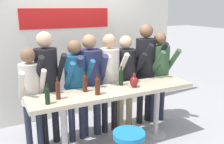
# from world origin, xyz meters

# --- Properties ---
(back_wall) EXTENTS (4.17, 0.12, 2.85)m
(back_wall) POSITION_xyz_m (-0.00, 1.49, 1.43)
(back_wall) COLOR silver
(back_wall) RESTS_ON ground_plane
(tasting_table) EXTENTS (2.57, 0.58, 0.95)m
(tasting_table) POSITION_xyz_m (-0.00, 0.00, 0.81)
(tasting_table) COLOR beige
(tasting_table) RESTS_ON ground_plane
(person_far_left) EXTENTS (0.37, 0.49, 1.59)m
(person_far_left) POSITION_xyz_m (-1.14, 0.45, 0.99)
(person_far_left) COLOR #23283D
(person_far_left) RESTS_ON ground_plane
(person_left) EXTENTS (0.45, 0.58, 1.80)m
(person_left) POSITION_xyz_m (-0.88, 0.53, 1.13)
(person_left) COLOR black
(person_left) RESTS_ON ground_plane
(person_center_left) EXTENTS (0.42, 0.53, 1.66)m
(person_center_left) POSITION_xyz_m (-0.46, 0.44, 1.04)
(person_center_left) COLOR #23283D
(person_center_left) RESTS_ON ground_plane
(person_center) EXTENTS (0.54, 0.63, 1.73)m
(person_center) POSITION_xyz_m (-0.20, 0.50, 1.06)
(person_center) COLOR #23283D
(person_center) RESTS_ON ground_plane
(person_center_right) EXTENTS (0.41, 0.53, 1.72)m
(person_center_right) POSITION_xyz_m (0.15, 0.47, 1.08)
(person_center_right) COLOR black
(person_center_right) RESTS_ON ground_plane
(person_right) EXTENTS (0.47, 0.57, 1.68)m
(person_right) POSITION_xyz_m (0.48, 0.51, 1.04)
(person_right) COLOR gray
(person_right) RESTS_ON ground_plane
(person_far_right) EXTENTS (0.47, 0.60, 1.86)m
(person_far_right) POSITION_xyz_m (0.90, 0.52, 1.16)
(person_far_right) COLOR black
(person_far_right) RESTS_ON ground_plane
(person_rightmost) EXTENTS (0.46, 0.56, 1.71)m
(person_rightmost) POSITION_xyz_m (1.16, 0.46, 1.05)
(person_rightmost) COLOR #23283D
(person_rightmost) RESTS_ON ground_plane
(wine_bottle_0) EXTENTS (0.06, 0.06, 0.31)m
(wine_bottle_0) POSITION_xyz_m (-0.43, 0.11, 1.09)
(wine_bottle_0) COLOR #4C1E0F
(wine_bottle_0) RESTS_ON tasting_table
(wine_bottle_1) EXTENTS (0.06, 0.06, 0.27)m
(wine_bottle_1) POSITION_xyz_m (-1.03, -0.14, 1.07)
(wine_bottle_1) COLOR black
(wine_bottle_1) RESTS_ON tasting_table
(wine_bottle_2) EXTENTS (0.07, 0.07, 0.31)m
(wine_bottle_2) POSITION_xyz_m (0.19, 0.14, 1.09)
(wine_bottle_2) COLOR black
(wine_bottle_2) RESTS_ON tasting_table
(wine_bottle_3) EXTENTS (0.06, 0.06, 0.31)m
(wine_bottle_3) POSITION_xyz_m (-0.86, -0.02, 1.09)
(wine_bottle_3) COLOR #4C1E0F
(wine_bottle_3) RESTS_ON tasting_table
(wine_bottle_4) EXTENTS (0.07, 0.07, 0.30)m
(wine_bottle_4) POSITION_xyz_m (-0.32, -0.09, 1.08)
(wine_bottle_4) COLOR #4C1E0F
(wine_bottle_4) RESTS_ON tasting_table
(decorative_vase) EXTENTS (0.13, 0.13, 0.22)m
(decorative_vase) POSITION_xyz_m (0.32, -0.03, 1.04)
(decorative_vase) COLOR maroon
(decorative_vase) RESTS_ON tasting_table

